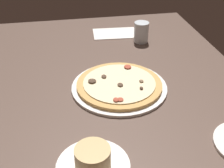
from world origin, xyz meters
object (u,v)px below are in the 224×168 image
object	(u,v)px
pizza_main	(119,85)
water_glass	(141,33)
ramekin_on_saucer	(93,161)
paper_menu	(115,33)

from	to	relation	value
pizza_main	water_glass	world-z (taller)	water_glass
pizza_main	ramekin_on_saucer	bearing A→B (deg)	158.08
pizza_main	water_glass	bearing A→B (deg)	-25.90
paper_menu	ramekin_on_saucer	bearing A→B (deg)	169.04
water_glass	paper_menu	xyz separation A→B (cm)	(11.45, 10.20, -4.13)
pizza_main	water_glass	size ratio (longest dim) A/B	3.60
water_glass	paper_menu	world-z (taller)	water_glass
water_glass	paper_menu	bearing A→B (deg)	41.69
ramekin_on_saucer	water_glass	world-z (taller)	water_glass
pizza_main	paper_menu	size ratio (longest dim) A/B	1.59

